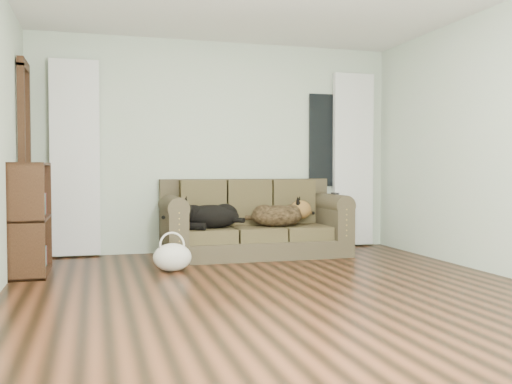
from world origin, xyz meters
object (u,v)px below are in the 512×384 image
object	(u,v)px
tote_bag	(172,255)
sofa	(255,218)
dog_black_lab	(208,217)
bookshelf	(31,223)
dog_shepherd	(279,214)

from	to	relation	value
tote_bag	sofa	bearing A→B (deg)	35.82
dog_black_lab	bookshelf	world-z (taller)	bookshelf
dog_shepherd	bookshelf	distance (m)	2.73
dog_shepherd	sofa	bearing A→B (deg)	-10.85
dog_shepherd	bookshelf	xyz separation A→B (m)	(-2.69, -0.42, 0.01)
dog_shepherd	tote_bag	xyz separation A→B (m)	(-1.35, -0.68, -0.33)
dog_shepherd	bookshelf	size ratio (longest dim) A/B	0.58
dog_black_lab	dog_shepherd	distance (m)	0.86
dog_shepherd	bookshelf	bearing A→B (deg)	16.64
bookshelf	sofa	bearing A→B (deg)	19.61
sofa	dog_shepherd	bearing A→B (deg)	-18.55
bookshelf	tote_bag	bearing A→B (deg)	-3.42
dog_black_lab	dog_shepherd	bearing A→B (deg)	8.47
tote_bag	bookshelf	xyz separation A→B (m)	(-1.34, 0.26, 0.34)
dog_black_lab	bookshelf	size ratio (longest dim) A/B	0.60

